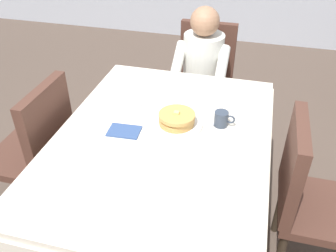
% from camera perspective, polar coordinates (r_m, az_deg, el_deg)
% --- Properties ---
extents(ground_plane, '(14.00, 14.00, 0.00)m').
position_cam_1_polar(ground_plane, '(2.40, -0.85, -16.01)').
color(ground_plane, brown).
extents(dining_table_main, '(1.12, 1.52, 0.74)m').
position_cam_1_polar(dining_table_main, '(1.94, -1.01, -3.81)').
color(dining_table_main, silver).
rests_on(dining_table_main, ground).
extents(chair_diner, '(0.44, 0.45, 0.93)m').
position_cam_1_polar(chair_diner, '(2.97, 5.77, 8.08)').
color(chair_diner, '#4C2D23').
rests_on(chair_diner, ground).
extents(diner_person, '(0.40, 0.43, 1.12)m').
position_cam_1_polar(diner_person, '(2.77, 5.37, 9.23)').
color(diner_person, silver).
rests_on(diner_person, ground).
extents(chair_left_side, '(0.45, 0.44, 0.93)m').
position_cam_1_polar(chair_left_side, '(2.30, -19.82, -2.89)').
color(chair_left_side, '#4C2D23').
rests_on(chair_left_side, ground).
extents(chair_right_side, '(0.45, 0.44, 0.93)m').
position_cam_1_polar(chair_right_side, '(2.00, 21.11, -9.77)').
color(chair_right_side, '#4C2D23').
rests_on(chair_right_side, ground).
extents(plate_breakfast, '(0.28, 0.28, 0.02)m').
position_cam_1_polar(plate_breakfast, '(1.95, 1.33, 0.15)').
color(plate_breakfast, white).
rests_on(plate_breakfast, dining_table_main).
extents(breakfast_stack, '(0.20, 0.20, 0.08)m').
position_cam_1_polar(breakfast_stack, '(1.93, 1.41, 1.21)').
color(breakfast_stack, tan).
rests_on(breakfast_stack, plate_breakfast).
extents(cup_coffee, '(0.11, 0.08, 0.08)m').
position_cam_1_polar(cup_coffee, '(1.96, 8.47, 1.13)').
color(cup_coffee, '#333D4C').
rests_on(cup_coffee, dining_table_main).
extents(syrup_pitcher, '(0.08, 0.08, 0.07)m').
position_cam_1_polar(syrup_pitcher, '(2.12, -5.10, 4.02)').
color(syrup_pitcher, silver).
rests_on(syrup_pitcher, dining_table_main).
extents(fork_left_of_plate, '(0.01, 0.18, 0.00)m').
position_cam_1_polar(fork_left_of_plate, '(1.99, -4.14, 0.50)').
color(fork_left_of_plate, silver).
rests_on(fork_left_of_plate, dining_table_main).
extents(knife_right_of_plate, '(0.02, 0.20, 0.00)m').
position_cam_1_polar(knife_right_of_plate, '(1.92, 6.72, -1.14)').
color(knife_right_of_plate, silver).
rests_on(knife_right_of_plate, dining_table_main).
extents(spoon_near_edge, '(0.15, 0.03, 0.00)m').
position_cam_1_polar(spoon_near_edge, '(1.74, -2.19, -5.14)').
color(spoon_near_edge, silver).
rests_on(spoon_near_edge, dining_table_main).
extents(napkin_folded, '(0.18, 0.13, 0.01)m').
position_cam_1_polar(napkin_folded, '(1.93, -6.94, -0.80)').
color(napkin_folded, '#334C7F').
rests_on(napkin_folded, dining_table_main).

